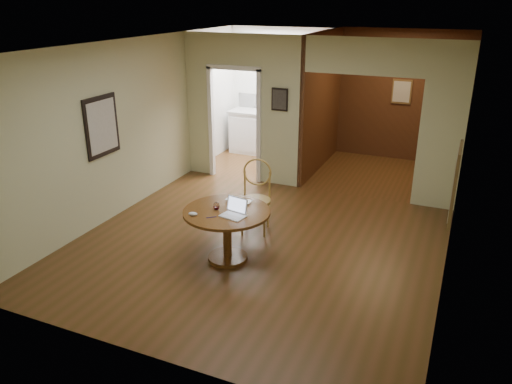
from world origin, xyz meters
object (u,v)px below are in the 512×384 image
at_px(dining_table, 227,223).
at_px(closed_laptop, 237,202).
at_px(open_laptop, 235,210).
at_px(chair, 256,192).

xyz_separation_m(dining_table, closed_laptop, (0.01, 0.28, 0.20)).
bearing_deg(closed_laptop, open_laptop, -66.38).
height_order(chair, open_laptop, chair).
height_order(chair, closed_laptop, chair).
bearing_deg(chair, closed_laptop, -100.72).
xyz_separation_m(chair, closed_laptop, (0.03, -0.71, 0.12)).
xyz_separation_m(chair, open_laptop, (0.17, -1.07, 0.16)).
distance_m(open_laptop, closed_laptop, 0.39).
distance_m(dining_table, open_laptop, 0.30).
bearing_deg(closed_laptop, chair, 94.59).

